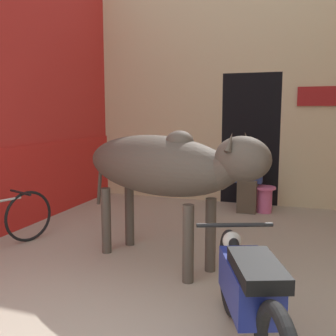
{
  "coord_description": "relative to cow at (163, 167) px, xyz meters",
  "views": [
    {
      "loc": [
        1.28,
        -1.48,
        1.63
      ],
      "look_at": [
        -0.08,
        2.46,
        1.03
      ],
      "focal_mm": 42.0,
      "sensor_mm": 36.0,
      "label": 1
    }
  ],
  "objects": [
    {
      "name": "cow",
      "position": [
        0.0,
        0.0,
        0.0
      ],
      "size": [
        2.33,
        1.36,
        1.46
      ],
      "color": "#4C4238",
      "rests_on": "ground_plane"
    },
    {
      "name": "shopkeeper_seated",
      "position": [
        0.55,
        2.58,
        -0.42
      ],
      "size": [
        0.44,
        0.33,
        1.23
      ],
      "color": "brown",
      "rests_on": "ground_plane"
    },
    {
      "name": "wall_back_with_doorway",
      "position": [
        0.22,
        3.36,
        0.72
      ],
      "size": [
        4.86,
        0.93,
        4.14
      ],
      "color": "beige",
      "rests_on": "ground_plane"
    },
    {
      "name": "motorcycle_near",
      "position": [
        1.09,
        -1.38,
        -0.61
      ],
      "size": [
        0.83,
        1.81,
        0.79
      ],
      "color": "black",
      "rests_on": "ground_plane"
    },
    {
      "name": "plastic_stool",
      "position": [
        0.82,
        2.6,
        -0.83
      ],
      "size": [
        0.35,
        0.35,
        0.43
      ],
      "color": "#DB6093",
      "rests_on": "ground_plane"
    }
  ]
}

